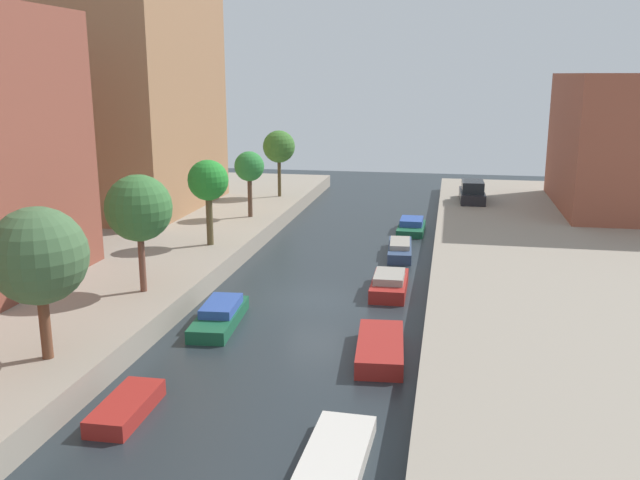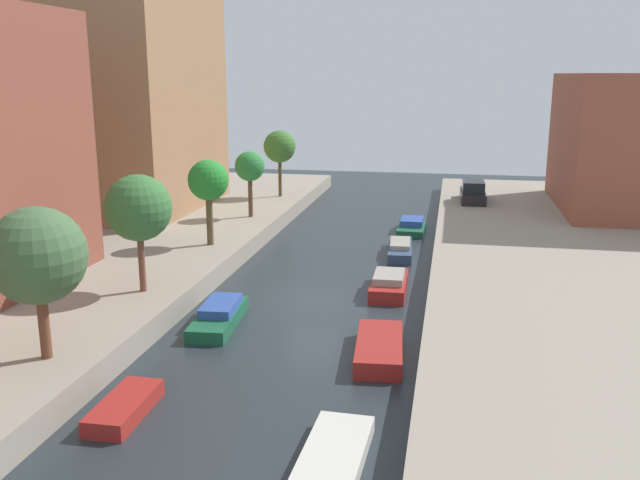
{
  "view_description": "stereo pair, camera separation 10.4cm",
  "coord_description": "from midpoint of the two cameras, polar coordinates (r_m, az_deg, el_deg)",
  "views": [
    {
      "loc": [
        5.68,
        -28.83,
        9.91
      ],
      "look_at": [
        -0.79,
        5.06,
        1.55
      ],
      "focal_mm": 38.5,
      "sensor_mm": 36.0,
      "label": 1
    },
    {
      "loc": [
        5.79,
        -28.81,
        9.91
      ],
      "look_at": [
        -0.79,
        5.06,
        1.55
      ],
      "focal_mm": 38.5,
      "sensor_mm": 36.0,
      "label": 2
    }
  ],
  "objects": [
    {
      "name": "street_tree_4",
      "position": [
        43.79,
        -5.79,
        6.04
      ],
      "size": [
        1.89,
        1.89,
        4.19
      ],
      "color": "brown",
      "rests_on": "quay_left"
    },
    {
      "name": "moored_boat_right_5",
      "position": [
        44.6,
        7.7,
        1.12
      ],
      "size": [
        1.69,
        3.83,
        0.85
      ],
      "color": "#195638",
      "rests_on": "ground_plane"
    },
    {
      "name": "ground_plane",
      "position": [
        31.01,
        -0.26,
        -5.02
      ],
      "size": [
        84.0,
        84.0,
        0.0
      ],
      "primitive_type": "plane",
      "color": "#232B30"
    },
    {
      "name": "street_tree_3",
      "position": [
        36.66,
        -9.19,
        4.83
      ],
      "size": [
        2.15,
        2.15,
        4.56
      ],
      "color": "brown",
      "rests_on": "quay_left"
    },
    {
      "name": "moored_boat_left_1",
      "position": [
        21.78,
        -15.79,
        -13.23
      ],
      "size": [
        1.3,
        3.09,
        0.53
      ],
      "color": "maroon",
      "rests_on": "ground_plane"
    },
    {
      "name": "moored_boat_right_2",
      "position": [
        25.02,
        5.07,
        -8.97
      ],
      "size": [
        1.95,
        4.3,
        0.65
      ],
      "color": "maroon",
      "rests_on": "ground_plane"
    },
    {
      "name": "quay_left",
      "position": [
        36.73,
        -23.89,
        -2.43
      ],
      "size": [
        20.0,
        64.0,
        1.0
      ],
      "primitive_type": "cube",
      "color": "gray",
      "rests_on": "ground_plane"
    },
    {
      "name": "street_tree_1",
      "position": [
        23.1,
        -22.33,
        -1.25
      ],
      "size": [
        3.09,
        3.09,
        4.96
      ],
      "color": "brown",
      "rests_on": "quay_left"
    },
    {
      "name": "moored_boat_right_4",
      "position": [
        38.82,
        6.75,
        -0.73
      ],
      "size": [
        1.55,
        4.6,
        0.82
      ],
      "color": "#33476B",
      "rests_on": "ground_plane"
    },
    {
      "name": "apartment_tower_far",
      "position": [
        48.57,
        -16.5,
        18.25
      ],
      "size": [
        10.0,
        13.4,
        26.56
      ],
      "primitive_type": "cube",
      "color": "#9E704C",
      "rests_on": "quay_left"
    },
    {
      "name": "street_tree_5",
      "position": [
        51.1,
        -3.32,
        7.73
      ],
      "size": [
        2.37,
        2.37,
        4.9
      ],
      "color": "#4C4127",
      "rests_on": "quay_left"
    },
    {
      "name": "moored_boat_right_1",
      "position": [
        18.56,
        1.18,
        -17.85
      ],
      "size": [
        1.72,
        4.36,
        0.44
      ],
      "color": "beige",
      "rests_on": "ground_plane"
    },
    {
      "name": "moored_boat_right_3",
      "position": [
        32.15,
        5.86,
        -3.65
      ],
      "size": [
        1.65,
        3.99,
        0.96
      ],
      "color": "maroon",
      "rests_on": "ground_plane"
    },
    {
      "name": "moored_boat_left_2",
      "position": [
        28.31,
        -8.27,
        -6.22
      ],
      "size": [
        1.85,
        4.58,
        0.89
      ],
      "color": "#195638",
      "rests_on": "ground_plane"
    },
    {
      "name": "street_tree_2",
      "position": [
        29.12,
        -14.77,
        2.56
      ],
      "size": [
        2.76,
        2.76,
        4.95
      ],
      "color": "brown",
      "rests_on": "quay_left"
    },
    {
      "name": "parked_car",
      "position": [
        50.47,
        12.65,
        3.84
      ],
      "size": [
        1.81,
        4.32,
        1.52
      ],
      "color": "black",
      "rests_on": "quay_right"
    }
  ]
}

